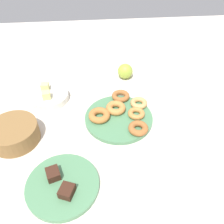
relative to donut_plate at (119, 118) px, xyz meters
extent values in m
plane|color=beige|center=(0.00, 0.00, -0.01)|extent=(2.40, 2.40, 0.00)
cylinder|color=#4C7F56|center=(0.00, 0.00, 0.00)|extent=(0.30, 0.30, 0.02)
torus|color=#AD6B33|center=(0.00, 0.09, 0.02)|extent=(0.10, 0.10, 0.03)
torus|color=#995B2D|center=(-0.09, -0.07, 0.02)|extent=(0.12, 0.12, 0.03)
torus|color=#BC7A3D|center=(0.00, -0.08, 0.02)|extent=(0.10, 0.10, 0.02)
torus|color=#BC7A3D|center=(0.04, 0.01, 0.02)|extent=(0.12, 0.12, 0.03)
torus|color=#995B2D|center=(0.13, -0.02, 0.02)|extent=(0.12, 0.12, 0.02)
torus|color=tan|center=(0.07, -0.10, 0.02)|extent=(0.11, 0.11, 0.02)
cylinder|color=#4C7F56|center=(-0.31, 0.23, 0.00)|extent=(0.25, 0.25, 0.02)
cube|color=#381E14|center=(-0.35, 0.21, 0.02)|extent=(0.06, 0.06, 0.03)
cube|color=#381E14|center=(-0.28, 0.26, 0.02)|extent=(0.06, 0.06, 0.03)
cylinder|color=brown|center=(-0.08, 0.43, 0.03)|extent=(0.20, 0.20, 0.08)
cylinder|color=silver|center=(0.17, 0.33, 0.01)|extent=(0.19, 0.19, 0.04)
cube|color=#DBD67A|center=(0.14, 0.33, 0.04)|extent=(0.04, 0.04, 0.04)
cube|color=#DBD67A|center=(0.21, 0.34, 0.04)|extent=(0.04, 0.04, 0.04)
sphere|color=#93AD38|center=(0.33, -0.07, 0.03)|extent=(0.08, 0.08, 0.08)
camera|label=1|loc=(-0.74, 0.10, 0.71)|focal=37.07mm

